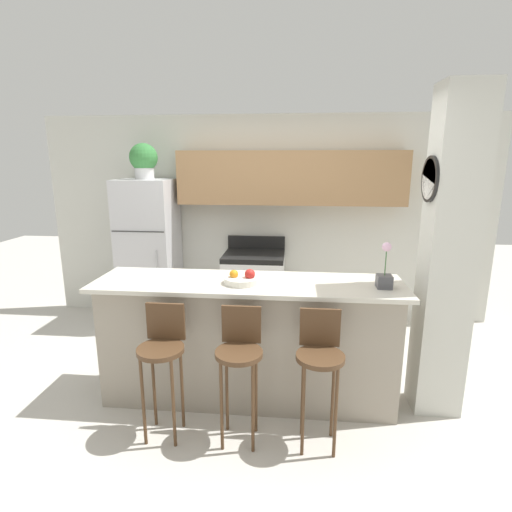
{
  "coord_description": "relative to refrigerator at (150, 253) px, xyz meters",
  "views": [
    {
      "loc": [
        0.37,
        -3.08,
        2.0
      ],
      "look_at": [
        0.0,
        0.67,
        1.1
      ],
      "focal_mm": 28.0,
      "sensor_mm": 36.0,
      "label": 1
    }
  ],
  "objects": [
    {
      "name": "wall_back",
      "position": [
        1.52,
        0.31,
        0.59
      ],
      "size": [
        5.6,
        0.38,
        2.55
      ],
      "color": "silver",
      "rests_on": "ground_plane"
    },
    {
      "name": "bar_stool_right",
      "position": [
        1.97,
        -2.09,
        -0.23
      ],
      "size": [
        0.34,
        0.34,
        0.99
      ],
      "color": "#4C331E",
      "rests_on": "ground_plane"
    },
    {
      "name": "orchid_vase",
      "position": [
        2.47,
        -1.63,
        0.26
      ],
      "size": [
        0.11,
        0.11,
        0.36
      ],
      "color": "#4C4C51",
      "rests_on": "counter_bar"
    },
    {
      "name": "potted_plant_on_fridge",
      "position": [
        -0.0,
        0.0,
        1.12
      ],
      "size": [
        0.33,
        0.33,
        0.41
      ],
      "color": "silver",
      "rests_on": "refrigerator"
    },
    {
      "name": "fruit_bowl",
      "position": [
        1.37,
        -1.62,
        0.19
      ],
      "size": [
        0.29,
        0.29,
        0.12
      ],
      "color": "silver",
      "rests_on": "counter_bar"
    },
    {
      "name": "bar_stool_left",
      "position": [
        0.85,
        -2.09,
        -0.23
      ],
      "size": [
        0.34,
        0.34,
        0.99
      ],
      "color": "#4C331E",
      "rests_on": "ground_plane"
    },
    {
      "name": "refrigerator",
      "position": [
        0.0,
        0.0,
        0.0
      ],
      "size": [
        0.65,
        0.67,
        1.79
      ],
      "color": "silver",
      "rests_on": "ground_plane"
    },
    {
      "name": "ground_plane",
      "position": [
        1.41,
        -1.57,
        -0.89
      ],
      "size": [
        14.0,
        14.0,
        0.0
      ],
      "primitive_type": "plane",
      "color": "beige"
    },
    {
      "name": "bar_stool_mid",
      "position": [
        1.41,
        -2.09,
        -0.23
      ],
      "size": [
        0.34,
        0.34,
        0.99
      ],
      "color": "#4C331E",
      "rests_on": "ground_plane"
    },
    {
      "name": "stove_range",
      "position": [
        1.3,
        0.02,
        -0.43
      ],
      "size": [
        0.73,
        0.64,
        1.07
      ],
      "color": "white",
      "rests_on": "ground_plane"
    },
    {
      "name": "pillar_right",
      "position": [
        2.95,
        -1.55,
        0.39
      ],
      "size": [
        0.38,
        0.34,
        2.55
      ],
      "color": "silver",
      "rests_on": "ground_plane"
    },
    {
      "name": "counter_bar",
      "position": [
        1.41,
        -1.57,
        -0.37
      ],
      "size": [
        2.51,
        0.67,
        1.05
      ],
      "color": "gray",
      "rests_on": "ground_plane"
    }
  ]
}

